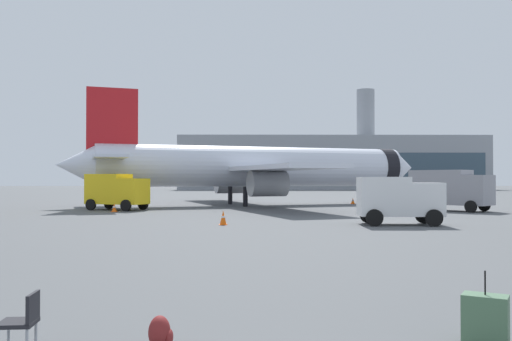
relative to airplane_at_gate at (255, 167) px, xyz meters
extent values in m
cylinder|color=silver|center=(0.22, 0.07, 0.04)|extent=(29.64, 13.21, 3.80)
cone|color=silver|center=(15.57, 5.26, 0.04)|extent=(3.43, 4.19, 3.61)
cone|color=silver|center=(-15.50, -5.24, 0.04)|extent=(4.13, 4.26, 3.42)
cylinder|color=black|center=(13.48, 4.56, 0.04)|extent=(2.57, 4.12, 3.88)
cube|color=silver|center=(-3.29, 7.33, -0.26)|extent=(9.67, 16.69, 0.36)
cube|color=silver|center=(1.84, -7.82, -0.26)|extent=(9.67, 16.69, 0.36)
cylinder|color=gray|center=(-2.49, 4.97, -1.56)|extent=(3.74, 3.11, 2.20)
cylinder|color=gray|center=(1.04, -5.46, -1.56)|extent=(3.74, 3.11, 2.20)
cube|color=red|center=(-12.57, -4.25, 3.64)|extent=(4.28, 1.75, 6.40)
cube|color=silver|center=(-14.07, -1.38, 0.64)|extent=(4.38, 6.52, 0.24)
cube|color=silver|center=(-12.02, -7.44, 0.64)|extent=(4.38, 6.52, 0.24)
cylinder|color=black|center=(11.59, 3.92, -2.76)|extent=(0.36, 0.36, 1.80)
cylinder|color=black|center=(-2.44, 1.71, -2.76)|extent=(0.44, 0.44, 1.80)
cylinder|color=black|center=(-0.90, -2.84, -2.76)|extent=(0.44, 0.44, 1.80)
cube|color=yellow|center=(-9.71, -8.89, -2.14)|extent=(2.41, 2.69, 2.04)
cube|color=#1E232D|center=(-9.05, -9.18, -1.66)|extent=(0.86, 1.85, 0.84)
cube|color=yellow|center=(-11.91, -7.94, -1.96)|extent=(3.74, 3.26, 2.40)
cylinder|color=black|center=(-9.14, -7.89, -3.21)|extent=(0.91, 0.56, 0.90)
cylinder|color=black|center=(-10.05, -10.00, -3.21)|extent=(0.91, 0.56, 0.90)
cylinder|color=black|center=(-12.23, -6.56, -3.21)|extent=(0.91, 0.56, 0.90)
cylinder|color=black|center=(-13.14, -8.67, -3.21)|extent=(0.91, 0.56, 0.90)
cube|color=gray|center=(16.77, -11.13, -2.01)|extent=(2.88, 2.89, 2.29)
cube|color=#1E232D|center=(17.28, -11.64, -1.47)|extent=(1.58, 1.58, 0.95)
cube|color=gray|center=(14.65, -9.01, -1.81)|extent=(4.75, 4.75, 2.70)
cylinder|color=black|center=(17.61, -10.21, -3.21)|extent=(0.79, 0.79, 0.90)
cylinder|color=black|center=(15.85, -11.98, -3.21)|extent=(0.79, 0.79, 0.90)
cylinder|color=black|center=(14.64, -7.24, -3.21)|extent=(0.79, 0.79, 0.90)
cylinder|color=black|center=(12.88, -9.01, -3.21)|extent=(0.79, 0.79, 0.90)
cube|color=white|center=(8.96, -22.74, -2.27)|extent=(1.87, 2.09, 1.78)
cube|color=#1E232D|center=(9.70, -22.78, -1.85)|extent=(0.18, 1.80, 0.74)
cube|color=white|center=(6.76, -22.62, -2.11)|extent=(2.74, 2.14, 2.10)
cylinder|color=black|center=(9.23, -21.70, -3.21)|extent=(0.91, 0.27, 0.90)
cylinder|color=black|center=(9.12, -23.80, -3.21)|extent=(0.91, 0.27, 0.90)
cylinder|color=black|center=(6.16, -21.53, -3.21)|extent=(0.91, 0.27, 0.90)
cylinder|color=black|center=(6.04, -23.63, -3.21)|extent=(0.91, 0.27, 0.90)
cube|color=#F2590C|center=(-10.76, -10.74, -3.64)|extent=(0.44, 0.44, 0.04)
cone|color=#F2590C|center=(-10.76, -10.74, -3.30)|extent=(0.36, 0.36, 0.62)
cylinder|color=white|center=(-10.76, -10.74, -3.27)|extent=(0.23, 0.23, 0.10)
cube|color=#F2590C|center=(9.86, 2.62, -3.64)|extent=(0.44, 0.44, 0.04)
cone|color=#F2590C|center=(9.86, 2.62, -3.33)|extent=(0.36, 0.36, 0.56)
cylinder|color=white|center=(9.86, 2.62, -3.31)|extent=(0.23, 0.23, 0.10)
cube|color=#F2590C|center=(-1.93, -22.63, -3.64)|extent=(0.44, 0.44, 0.04)
cone|color=#F2590C|center=(-1.93, -22.63, -3.25)|extent=(0.36, 0.36, 0.73)
cylinder|color=white|center=(-1.93, -22.63, -3.21)|extent=(0.23, 0.23, 0.10)
cube|color=#F2590C|center=(13.45, -11.58, -3.64)|extent=(0.44, 0.44, 0.04)
cone|color=#F2590C|center=(13.45, -11.58, -3.31)|extent=(0.36, 0.36, 0.61)
cylinder|color=white|center=(13.45, -11.58, -3.28)|extent=(0.23, 0.23, 0.10)
cube|color=#476B4C|center=(3.04, -44.03, -3.27)|extent=(0.75, 0.67, 0.70)
cylinder|color=black|center=(3.04, -44.03, -2.74)|extent=(0.02, 0.02, 0.36)
cylinder|color=black|center=(2.84, -43.92, -3.62)|extent=(0.07, 0.08, 0.08)
ellipsoid|color=maroon|center=(-1.80, -44.18, -3.42)|extent=(0.32, 0.40, 0.48)
ellipsoid|color=maroon|center=(-1.66, -44.18, -3.49)|extent=(0.12, 0.28, 0.24)
cube|color=black|center=(-3.76, -44.41, -3.22)|extent=(0.51, 0.51, 0.06)
cube|color=black|center=(-3.55, -44.40, -3.00)|extent=(0.08, 0.48, 0.40)
cylinder|color=#999EA5|center=(-3.96, -44.24, -3.44)|extent=(0.04, 0.04, 0.44)
cylinder|color=#999EA5|center=(-3.58, -44.21, -3.44)|extent=(0.04, 0.04, 0.44)
cube|color=gray|center=(19.54, 83.88, 2.81)|extent=(74.24, 17.08, 12.93)
cube|color=#334756|center=(19.54, 75.29, 2.16)|extent=(70.53, 0.10, 5.82)
cylinder|color=gray|center=(28.45, 83.88, 15.28)|extent=(4.40, 4.40, 12.00)
camera|label=1|loc=(-0.48, -52.17, -1.19)|focal=38.34mm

